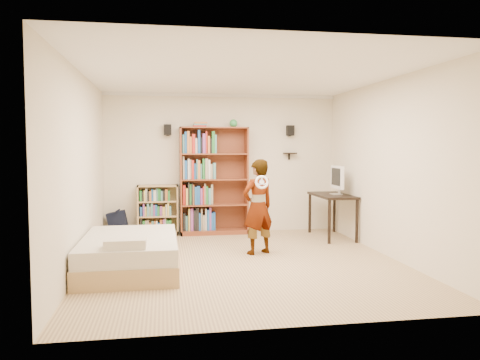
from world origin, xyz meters
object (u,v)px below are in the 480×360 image
(low_bookshelf, at_px, (158,210))
(person, at_px, (258,207))
(computer_desk, at_px, (332,216))
(daybed, at_px, (130,249))
(tall_bookshelf, at_px, (214,181))

(low_bookshelf, xyz_separation_m, person, (1.56, -1.85, 0.27))
(low_bookshelf, relative_size, computer_desk, 0.81)
(computer_desk, distance_m, daybed, 3.95)
(low_bookshelf, bearing_deg, daybed, -97.90)
(daybed, xyz_separation_m, person, (1.91, 0.67, 0.46))
(tall_bookshelf, distance_m, computer_desk, 2.32)
(computer_desk, bearing_deg, low_bookshelf, 166.52)
(low_bookshelf, bearing_deg, tall_bookshelf, -2.47)
(computer_desk, height_order, person, person)
(tall_bookshelf, relative_size, daybed, 1.05)
(tall_bookshelf, xyz_separation_m, daybed, (-1.42, -2.47, -0.74))
(low_bookshelf, distance_m, computer_desk, 3.27)
(person, bearing_deg, tall_bookshelf, -98.41)
(computer_desk, xyz_separation_m, person, (-1.62, -1.09, 0.34))
(tall_bookshelf, bearing_deg, low_bookshelf, 177.53)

